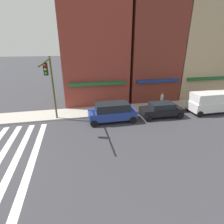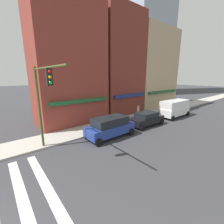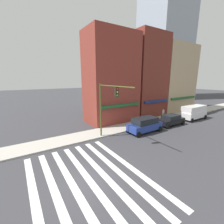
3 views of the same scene
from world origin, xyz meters
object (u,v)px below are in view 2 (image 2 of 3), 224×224
(sedan_black, at_px, (146,119))
(pedestrian_white_shirt, at_px, (138,111))
(van_white, at_px, (174,108))
(traffic_signal, at_px, (43,95))
(suv_blue, at_px, (110,127))

(sedan_black, xyz_separation_m, pedestrian_white_shirt, (1.23, 2.37, 0.23))
(sedan_black, bearing_deg, van_white, 1.28)
(sedan_black, xyz_separation_m, van_white, (6.15, -0.00, 0.44))
(traffic_signal, relative_size, pedestrian_white_shirt, 3.57)
(suv_blue, relative_size, van_white, 0.94)
(traffic_signal, height_order, van_white, traffic_signal)
(van_white, xyz_separation_m, pedestrian_white_shirt, (-4.92, 2.37, -0.21))
(van_white, distance_m, pedestrian_white_shirt, 5.46)
(sedan_black, bearing_deg, pedestrian_white_shirt, 63.87)
(traffic_signal, distance_m, pedestrian_white_shirt, 12.75)
(suv_blue, bearing_deg, van_white, -0.60)
(suv_blue, xyz_separation_m, sedan_black, (5.38, -0.00, -0.19))
(van_white, bearing_deg, sedan_black, 179.77)
(suv_blue, bearing_deg, pedestrian_white_shirt, 19.12)
(pedestrian_white_shirt, bearing_deg, van_white, 145.71)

